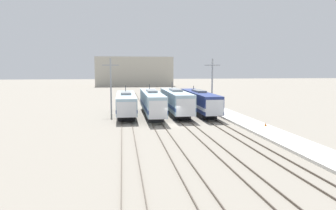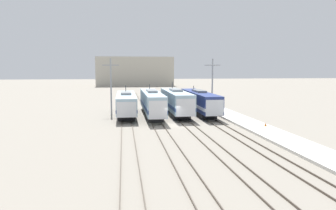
{
  "view_description": "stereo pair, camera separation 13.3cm",
  "coord_description": "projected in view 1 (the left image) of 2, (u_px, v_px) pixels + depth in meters",
  "views": [
    {
      "loc": [
        -6.87,
        -44.61,
        7.85
      ],
      "look_at": [
        -0.15,
        3.63,
        2.39
      ],
      "focal_mm": 35.0,
      "sensor_mm": 36.0,
      "label": 1
    },
    {
      "loc": [
        -6.74,
        -44.62,
        7.85
      ],
      "look_at": [
        -0.15,
        3.63,
        2.39
      ],
      "focal_mm": 35.0,
      "sensor_mm": 36.0,
      "label": 2
    }
  ],
  "objects": [
    {
      "name": "ground_plane",
      "position": [
        173.0,
        125.0,
        45.72
      ],
      "size": [
        400.0,
        400.0,
        0.0
      ],
      "primitive_type": "plane",
      "color": "gray"
    },
    {
      "name": "catenary_tower_left",
      "position": [
        111.0,
        84.0,
        55.54
      ],
      "size": [
        2.82,
        0.26,
        9.55
      ],
      "color": "gray",
      "rests_on": "ground_plane"
    },
    {
      "name": "locomotive_far_right",
      "position": [
        200.0,
        102.0,
        56.73
      ],
      "size": [
        2.93,
        20.11,
        4.62
      ],
      "color": "black",
      "rests_on": "ground_plane"
    },
    {
      "name": "locomotive_center_left",
      "position": [
        152.0,
        103.0,
        53.68
      ],
      "size": [
        2.77,
        19.99,
        5.01
      ],
      "color": "#232326",
      "rests_on": "ground_plane"
    },
    {
      "name": "rail_pair_center_left",
      "position": [
        158.0,
        125.0,
        45.42
      ],
      "size": [
        1.51,
        120.0,
        0.15
      ],
      "color": "#4C4238",
      "rests_on": "ground_plane"
    },
    {
      "name": "traffic_cone",
      "position": [
        266.0,
        124.0,
        43.04
      ],
      "size": [
        0.3,
        0.3,
        0.46
      ],
      "color": "orange",
      "rests_on": "platform"
    },
    {
      "name": "platform",
      "position": [
        246.0,
        122.0,
        47.17
      ],
      "size": [
        4.0,
        120.0,
        0.29
      ],
      "color": "beige",
      "rests_on": "ground_plane"
    },
    {
      "name": "rail_pair_far_right",
      "position": [
        217.0,
        123.0,
        46.58
      ],
      "size": [
        1.51,
        120.0,
        0.15
      ],
      "color": "#4C4238",
      "rests_on": "ground_plane"
    },
    {
      "name": "depot_building",
      "position": [
        134.0,
        71.0,
        149.87
      ],
      "size": [
        34.31,
        14.11,
        12.99
      ],
      "color": "#B2AD9E",
      "rests_on": "ground_plane"
    },
    {
      "name": "locomotive_center_right",
      "position": [
        176.0,
        102.0,
        55.42
      ],
      "size": [
        3.11,
        18.52,
        5.44
      ],
      "color": "#232326",
      "rests_on": "ground_plane"
    },
    {
      "name": "rail_pair_center_right",
      "position": [
        187.0,
        124.0,
        46.0
      ],
      "size": [
        1.51,
        120.0,
        0.15
      ],
      "color": "#4C4238",
      "rests_on": "ground_plane"
    },
    {
      "name": "catenary_tower_right",
      "position": [
        212.0,
        84.0,
        57.97
      ],
      "size": [
        2.82,
        0.26,
        9.55
      ],
      "color": "gray",
      "rests_on": "ground_plane"
    },
    {
      "name": "rail_pair_far_left",
      "position": [
        127.0,
        125.0,
        44.84
      ],
      "size": [
        1.51,
        120.0,
        0.15
      ],
      "color": "#4C4238",
      "rests_on": "ground_plane"
    },
    {
      "name": "locomotive_far_left",
      "position": [
        126.0,
        104.0,
        54.06
      ],
      "size": [
        3.1,
        17.42,
        4.85
      ],
      "color": "#232326",
      "rests_on": "ground_plane"
    }
  ]
}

